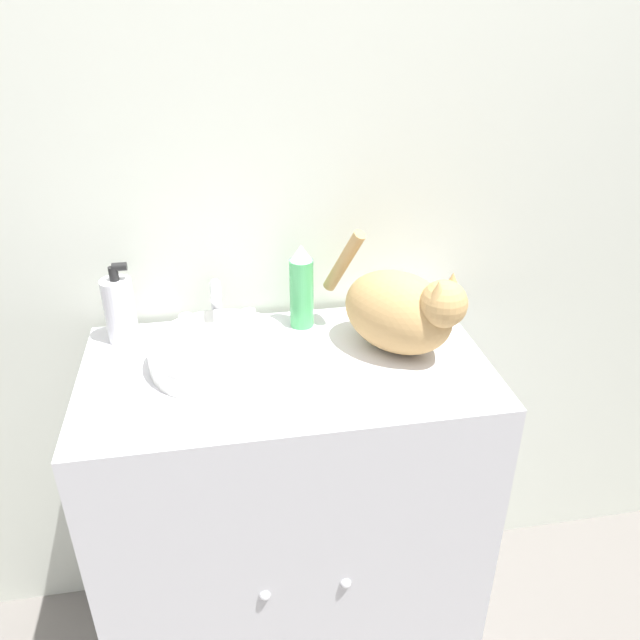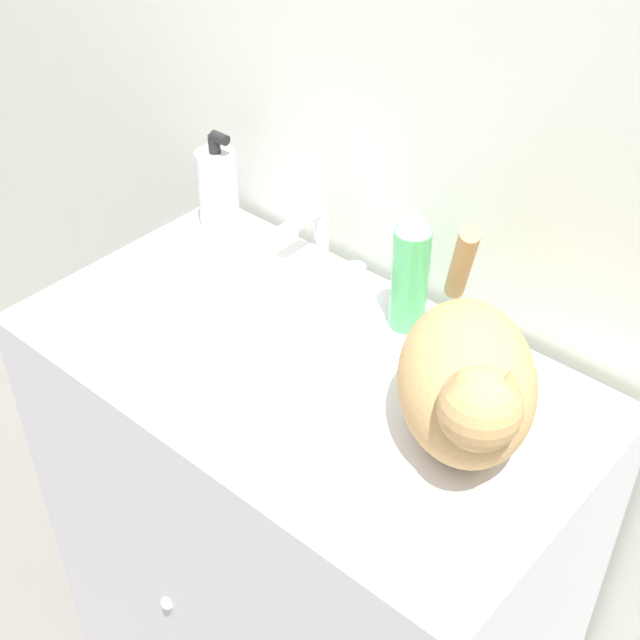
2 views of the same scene
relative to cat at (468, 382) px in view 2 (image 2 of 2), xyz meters
name	(u,v)px [view 2 (image 2 of 2)]	position (x,y,z in m)	size (l,w,h in m)	color
wall_back	(439,53)	(-0.25, 0.26, 0.27)	(6.00, 0.05, 2.50)	silver
vanity_cabinet	(306,557)	(-0.25, -0.02, -0.54)	(0.84, 0.48, 0.89)	silver
sink_basin	(251,299)	(-0.38, 0.01, -0.07)	(0.29, 0.29, 0.05)	white
faucet	(317,243)	(-0.38, 0.16, -0.04)	(0.17, 0.10, 0.12)	silver
cat	(468,382)	(0.00, 0.00, 0.00)	(0.29, 0.32, 0.24)	tan
soap_bottle	(218,190)	(-0.59, 0.14, -0.02)	(0.07, 0.07, 0.18)	silver
spray_bottle	(410,271)	(-0.19, 0.14, 0.00)	(0.05, 0.05, 0.20)	#4CB266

